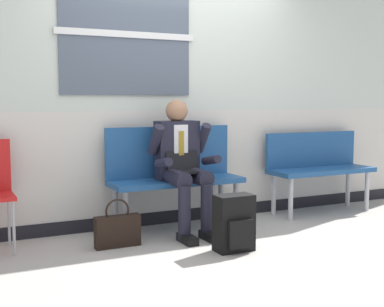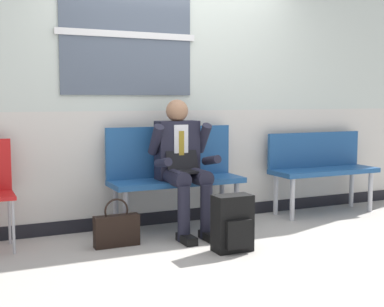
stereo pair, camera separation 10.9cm
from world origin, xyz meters
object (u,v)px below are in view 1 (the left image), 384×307
(bench_empty, at_px, (318,164))
(person_seated, at_px, (182,162))
(handbag, at_px, (118,230))
(bench_with_person, at_px, (173,170))
(backpack, at_px, (234,224))

(bench_empty, distance_m, person_seated, 1.76)
(person_seated, bearing_deg, handbag, -165.55)
(bench_empty, xyz_separation_m, handbag, (-2.43, -0.37, -0.38))
(bench_with_person, xyz_separation_m, backpack, (0.13, -0.92, -0.34))
(person_seated, relative_size, handbag, 3.01)
(handbag, bearing_deg, person_seated, 14.45)
(bench_with_person, height_order, backpack, bench_with_person)
(person_seated, bearing_deg, bench_empty, 6.39)
(person_seated, bearing_deg, backpack, -79.27)
(bench_with_person, bearing_deg, bench_empty, -0.36)
(backpack, bearing_deg, person_seated, 100.73)
(backpack, bearing_deg, bench_empty, 29.45)
(person_seated, xyz_separation_m, backpack, (0.13, -0.71, -0.44))
(person_seated, xyz_separation_m, handbag, (-0.69, -0.18, -0.52))
(bench_with_person, distance_m, bench_empty, 1.74)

